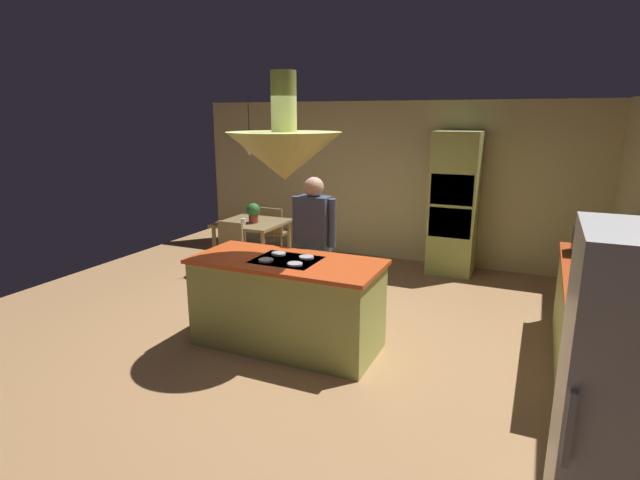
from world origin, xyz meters
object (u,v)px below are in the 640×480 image
object	(u,v)px
person_at_island	(314,240)
potted_plant_on_table	(253,212)
oven_tower	(454,204)
canister_sugar	(607,277)
chair_by_back_wall	(275,229)
canister_flour	(610,279)
microwave_on_counter	(598,242)
canister_tea	(605,271)
dining_table	(252,228)
chair_facing_island	(227,249)
kitchen_island	(287,303)
cup_on_table	(243,222)

from	to	relation	value
person_at_island	potted_plant_on_table	xyz separation A→B (m)	(-1.61, 1.33, -0.03)
oven_tower	canister_sugar	size ratio (longest dim) A/B	13.89
chair_by_back_wall	canister_sugar	xyz separation A→B (m)	(4.54, -2.36, 0.50)
canister_flour	canister_sugar	bearing A→B (deg)	90.00
microwave_on_counter	person_at_island	bearing A→B (deg)	-165.29
person_at_island	potted_plant_on_table	bearing A→B (deg)	140.52
canister_flour	canister_tea	world-z (taller)	canister_flour
dining_table	potted_plant_on_table	world-z (taller)	potted_plant_on_table
potted_plant_on_table	chair_facing_island	bearing A→B (deg)	-95.93
canister_flour	canister_sugar	world-z (taller)	canister_flour
microwave_on_counter	kitchen_island	bearing A→B (deg)	-152.76
dining_table	canister_tea	world-z (taller)	canister_tea
canister_flour	chair_facing_island	bearing A→B (deg)	165.60
oven_tower	potted_plant_on_table	size ratio (longest dim) A/B	7.03
person_at_island	potted_plant_on_table	world-z (taller)	person_at_island
kitchen_island	dining_table	bearing A→B (deg)	128.99
chair_facing_island	cup_on_table	distance (m)	0.54
dining_table	microwave_on_counter	size ratio (longest dim) A/B	2.08
oven_tower	canister_tea	distance (m)	3.16
cup_on_table	person_at_island	bearing A→B (deg)	-34.50
oven_tower	potted_plant_on_table	world-z (taller)	oven_tower
kitchen_island	dining_table	distance (m)	2.71
kitchen_island	microwave_on_counter	distance (m)	3.25
person_at_island	canister_sugar	xyz separation A→B (m)	(2.86, -0.28, 0.04)
chair_by_back_wall	person_at_island	bearing A→B (deg)	128.92
dining_table	cup_on_table	xyz separation A→B (m)	(-0.01, -0.23, 0.15)
potted_plant_on_table	person_at_island	bearing A→B (deg)	-39.48
person_at_island	canister_flour	xyz separation A→B (m)	(2.86, -0.46, 0.07)
kitchen_island	canister_tea	xyz separation A→B (m)	(2.84, 0.61, 0.53)
kitchen_island	potted_plant_on_table	world-z (taller)	potted_plant_on_table
kitchen_island	canister_sugar	world-z (taller)	canister_sugar
cup_on_table	microwave_on_counter	xyz separation A→B (m)	(4.55, -0.41, 0.26)
person_at_island	chair_facing_island	xyz separation A→B (m)	(-1.68, 0.70, -0.46)
canister_flour	oven_tower	bearing A→B (deg)	120.16
oven_tower	canister_tea	size ratio (longest dim) A/B	14.50
person_at_island	potted_plant_on_table	distance (m)	2.09
chair_by_back_wall	canister_flour	size ratio (longest dim) A/B	4.07
kitchen_island	oven_tower	xyz separation A→B (m)	(1.10, 3.24, 0.59)
dining_table	chair_facing_island	distance (m)	0.70
microwave_on_counter	canister_sugar	bearing A→B (deg)	-90.00
potted_plant_on_table	cup_on_table	xyz separation A→B (m)	(-0.07, -0.17, -0.12)
person_at_island	canister_tea	world-z (taller)	person_at_island
cup_on_table	chair_facing_island	bearing A→B (deg)	-88.97
dining_table	microwave_on_counter	distance (m)	4.60
oven_tower	cup_on_table	world-z (taller)	oven_tower
canister_sugar	canister_flour	bearing A→B (deg)	-90.00
kitchen_island	cup_on_table	bearing A→B (deg)	132.44
potted_plant_on_table	canister_flour	xyz separation A→B (m)	(4.48, -1.79, 0.10)
canister_tea	canister_flour	bearing A→B (deg)	-90.00
potted_plant_on_table	canister_tea	world-z (taller)	canister_tea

